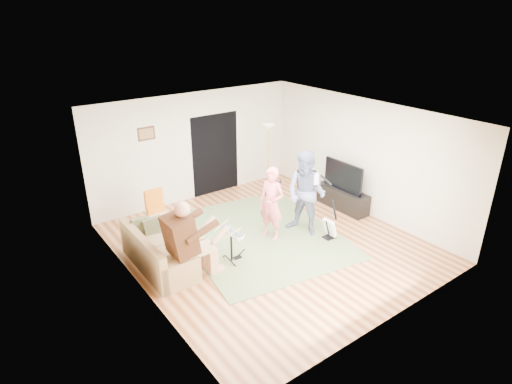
# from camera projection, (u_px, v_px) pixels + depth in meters

# --- Properties ---
(floor) EXTENTS (6.00, 6.00, 0.00)m
(floor) POSITION_uv_depth(u_px,v_px,m) (269.00, 243.00, 8.97)
(floor) COLOR brown
(floor) RESTS_ON ground
(walls) EXTENTS (5.50, 6.00, 2.70)m
(walls) POSITION_uv_depth(u_px,v_px,m) (270.00, 184.00, 8.43)
(walls) COLOR beige
(walls) RESTS_ON floor
(ceiling) EXTENTS (6.00, 6.00, 0.00)m
(ceiling) POSITION_uv_depth(u_px,v_px,m) (271.00, 116.00, 7.89)
(ceiling) COLOR white
(ceiling) RESTS_ON walls
(window_blinds) EXTENTS (0.00, 2.05, 2.05)m
(window_blinds) POSITION_uv_depth(u_px,v_px,m) (131.00, 207.00, 7.01)
(window_blinds) COLOR brown
(window_blinds) RESTS_ON walls
(doorway) EXTENTS (2.10, 0.00, 2.10)m
(doorway) POSITION_uv_depth(u_px,v_px,m) (215.00, 154.00, 11.06)
(doorway) COLOR black
(doorway) RESTS_ON walls
(picture_frame) EXTENTS (0.42, 0.03, 0.32)m
(picture_frame) POSITION_uv_depth(u_px,v_px,m) (146.00, 134.00, 9.74)
(picture_frame) COLOR #3F2314
(picture_frame) RESTS_ON walls
(area_rug) EXTENTS (3.63, 4.15, 0.02)m
(area_rug) POSITION_uv_depth(u_px,v_px,m) (260.00, 235.00, 9.27)
(area_rug) COLOR #5C7044
(area_rug) RESTS_ON floor
(sofa) EXTENTS (0.77, 1.87, 0.76)m
(sofa) POSITION_uv_depth(u_px,v_px,m) (155.00, 256.00, 8.04)
(sofa) COLOR #A37D51
(sofa) RESTS_ON floor
(drummer) EXTENTS (1.00, 0.56, 1.53)m
(drummer) POSITION_uv_depth(u_px,v_px,m) (191.00, 248.00, 7.65)
(drummer) COLOR #472714
(drummer) RESTS_ON sofa
(drum_kit) EXTENTS (0.37, 0.67, 0.69)m
(drum_kit) POSITION_uv_depth(u_px,v_px,m) (231.00, 248.00, 8.23)
(drum_kit) COLOR black
(drum_kit) RESTS_ON floor
(singer) EXTENTS (0.54, 0.67, 1.58)m
(singer) POSITION_uv_depth(u_px,v_px,m) (271.00, 204.00, 8.91)
(singer) COLOR #FF6E7C
(singer) RESTS_ON floor
(microphone) EXTENTS (0.06, 0.06, 0.24)m
(microphone) POSITION_uv_depth(u_px,v_px,m) (279.00, 184.00, 8.86)
(microphone) COLOR black
(microphone) RESTS_ON singer
(guitarist) EXTENTS (0.96, 1.08, 1.85)m
(guitarist) POSITION_uv_depth(u_px,v_px,m) (306.00, 194.00, 9.05)
(guitarist) COLOR slate
(guitarist) RESTS_ON floor
(guitar_held) EXTENTS (0.33, 0.60, 0.26)m
(guitar_held) POSITION_uv_depth(u_px,v_px,m) (314.00, 177.00, 9.03)
(guitar_held) COLOR white
(guitar_held) RESTS_ON guitarist
(guitar_spare) EXTENTS (0.32, 0.29, 0.90)m
(guitar_spare) POSITION_uv_depth(u_px,v_px,m) (330.00, 227.00, 9.07)
(guitar_spare) COLOR black
(guitar_spare) RESTS_ON floor
(torchiere_lamp) EXTENTS (0.34, 0.34, 1.89)m
(torchiere_lamp) POSITION_uv_depth(u_px,v_px,m) (269.00, 147.00, 10.78)
(torchiere_lamp) COLOR black
(torchiere_lamp) RESTS_ON floor
(dining_chair) EXTENTS (0.44, 0.46, 0.99)m
(dining_chair) POSITION_uv_depth(u_px,v_px,m) (159.00, 219.00, 9.22)
(dining_chair) COLOR tan
(dining_chair) RESTS_ON floor
(tv_cabinet) EXTENTS (0.40, 1.40, 0.50)m
(tv_cabinet) POSITION_uv_depth(u_px,v_px,m) (343.00, 199.00, 10.44)
(tv_cabinet) COLOR black
(tv_cabinet) RESTS_ON floor
(television) EXTENTS (0.06, 1.14, 0.70)m
(television) POSITION_uv_depth(u_px,v_px,m) (343.00, 176.00, 10.17)
(television) COLOR black
(television) RESTS_ON tv_cabinet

